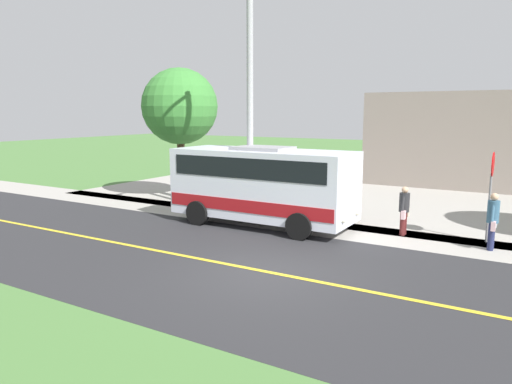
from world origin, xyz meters
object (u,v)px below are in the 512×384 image
Objects in this scene: tree_curbside at (180,107)px; pedestrian_with_bags at (493,219)px; pedestrian_waiting at (404,209)px; shuttle_bus_front at (263,182)px; stop_sign at (491,181)px; street_light_pole at (248,90)px.

pedestrian_with_bags is at bearing 80.99° from tree_curbside.
pedestrian_waiting is at bearing -99.25° from pedestrian_with_bags.
shuttle_bus_front is at bearing -76.44° from pedestrian_waiting.
tree_curbside reaches higher than pedestrian_waiting.
pedestrian_waiting is 0.27× the size of tree_curbside.
tree_curbside is (-2.17, -13.67, 3.41)m from pedestrian_with_bags.
stop_sign reaches higher than pedestrian_waiting.
stop_sign is at bearing -167.98° from pedestrian_with_bags.
stop_sign reaches higher than pedestrian_with_bags.
stop_sign is 0.32× the size of street_light_pole.
street_light_pole is 1.46× the size of tree_curbside.
tree_curbside reaches higher than stop_sign.
pedestrian_waiting is 0.57× the size of stop_sign.
tree_curbside is at bearing -99.01° from pedestrian_with_bags.
stop_sign is at bearing 102.20° from shuttle_bus_front.
tree_curbside is at bearing -95.50° from stop_sign.
stop_sign is at bearing 99.58° from pedestrian_waiting.
pedestrian_with_bags is 0.19× the size of street_light_pole.
pedestrian_with_bags reaches higher than pedestrian_waiting.
shuttle_bus_front is at bearing -84.54° from pedestrian_with_bags.
pedestrian_with_bags is 0.28× the size of tree_curbside.
pedestrian_waiting is at bearing 103.56° from shuttle_bus_front.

